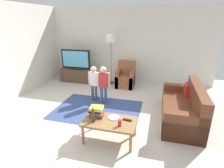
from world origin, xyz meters
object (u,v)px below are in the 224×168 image
tv_stand (77,75)px  plate (114,118)px  coffee_table (110,123)px  tv_remote (127,120)px  bottle (93,116)px  floor_lamp (111,41)px  child_center (103,82)px  book_stack (96,111)px  couch (185,109)px  armchair (126,78)px  soda_can (120,123)px  child_near_tv (94,80)px  tv (76,60)px

tv_stand → plate: bearing=-53.1°
coffee_table → tv_remote: 0.34m
tv_stand → bottle: bearing=-59.4°
plate → coffee_table: bearing=-112.7°
floor_lamp → bottle: (0.59, -3.35, -1.00)m
coffee_table → tv_remote: bearing=17.4°
child_center → book_stack: bearing=-77.7°
couch → floor_lamp: (-2.33, 2.10, 1.25)m
armchair → bottle: size_ratio=2.96×
coffee_table → soda_can: bearing=-28.6°
tv_stand → child_near_tv: size_ratio=1.18×
coffee_table → floor_lamp: bearing=105.1°
child_center → coffee_table: size_ratio=1.07×
child_center → bottle: bearing=-78.6°
couch → child_near_tv: (-2.40, 0.52, 0.32)m
child_near_tv → soda_can: bearing=-56.8°
tv_remote → couch: bearing=48.1°
tv_stand → child_center: bearing=-45.2°
couch → tv_remote: 1.54m
tv → floor_lamp: size_ratio=0.62×
book_stack → tv_remote: book_stack is taller
bottle → child_near_tv: bearing=110.4°
child_near_tv → bottle: child_near_tv is taller
armchair → coffee_table: armchair is taller
plate → child_near_tv: bearing=122.9°
armchair → bottle: (0.01, -3.15, 0.25)m
tv → couch: 4.14m
child_near_tv → book_stack: bearing=-67.6°
child_center → plate: 1.54m
floor_lamp → bottle: size_ratio=5.86×
book_stack → tv: bearing=122.3°
floor_lamp → coffee_table: size_ratio=1.78×
floor_lamp → book_stack: (0.57, -3.13, -1.02)m
armchair → tv_remote: 3.00m
coffee_table → tv_remote: size_ratio=5.88×
child_near_tv → soda_can: size_ratio=8.44×
child_center → tv: bearing=135.2°
plate → tv: bearing=127.1°
soda_can → tv_remote: bearing=65.6°
floor_lamp → couch: bearing=-42.0°
tv → soda_can: tv is taller
couch → soda_can: couch is taller
book_stack → floor_lamp: bearing=100.4°
tv → tv_remote: 3.88m
book_stack → coffee_table: bearing=-17.9°
tv → plate: size_ratio=5.00×
soda_can → tv_stand: bearing=126.8°
child_near_tv → child_center: 0.36m
tv_stand → child_center: child_center is taller
floor_lamp → book_stack: floor_lamp is taller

